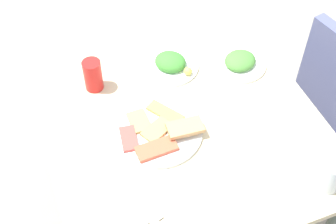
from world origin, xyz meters
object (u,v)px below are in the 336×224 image
Objects in this scene: salad_plate_rice at (240,62)px; fork at (132,203)px; pide_platter at (158,131)px; dining_table at (174,124)px; salad_plate_greens at (171,64)px; spoon at (144,199)px; soda_can at (93,75)px; drinking_glass at (331,175)px; paper_napkin at (138,202)px.

salad_plate_rice is 0.71m from fork.
dining_table is at bearing 131.43° from pide_platter.
spoon is (0.50, -0.28, -0.01)m from salad_plate_greens.
fork is (0.51, -0.02, -0.06)m from soda_can.
salad_plate_greens is 0.71m from drinking_glass.
drinking_glass is at bearing 40.14° from soda_can.
fork is at bearing -108.49° from spoon.
pide_platter is 0.26m from spoon.
pide_platter is at bearing -28.82° from salad_plate_greens.
soda_can is (-0.09, -0.54, 0.04)m from salad_plate_rice.
soda_can is 0.51m from fork.
soda_can is 0.51m from paper_napkin.
salad_plate_greens reaches higher than salad_plate_rice.
pide_platter is 1.87× the size of fork.
spoon is at bearing 1.45° from soda_can.
soda_can reaches higher than spoon.
soda_can is 0.73× the size of spoon.
dining_table is at bearing 126.80° from fork.
dining_table is 5.13× the size of salad_plate_greens.
salad_plate_greens is 0.60m from fork.
drinking_glass is 0.60m from fork.
salad_plate_rice reaches higher than pide_platter.
salad_plate_rice reaches higher than spoon.
drinking_glass is 0.66× the size of spoon.
fork is at bearing -36.29° from pide_platter.
pide_platter is 0.27m from paper_napkin.
drinking_glass is at bearing 1.16° from salad_plate_rice.
dining_table is at bearing 125.68° from spoon.
fork is at bearing -90.00° from paper_napkin.
dining_table is 0.41m from fork.
dining_table is 0.23m from salad_plate_greens.
drinking_glass is 0.67× the size of fork.
soda_can reaches higher than salad_plate_greens.
paper_napkin is 0.02m from fork.
salad_plate_rice is 0.57m from drinking_glass.
salad_plate_rice is at bearing 71.35° from salad_plate_greens.
dining_table is at bearing -17.38° from salad_plate_greens.
soda_can is at bearing 179.42° from paper_napkin.
salad_plate_greens reaches higher than fork.
dining_table is 0.58m from drinking_glass.
drinking_glass is 0.58m from paper_napkin.
soda_can is at bearing -90.45° from salad_plate_greens.
soda_can is 0.51m from spoon.
soda_can reaches higher than pide_platter.
soda_can reaches higher than fork.
paper_napkin is at bearing 76.82° from fork.
salad_plate_greens is 0.58m from spoon.
soda_can is 0.80× the size of paper_napkin.
drinking_glass is at bearing 21.56° from salad_plate_greens.
paper_napkin is (0.31, -0.24, 0.09)m from dining_table.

